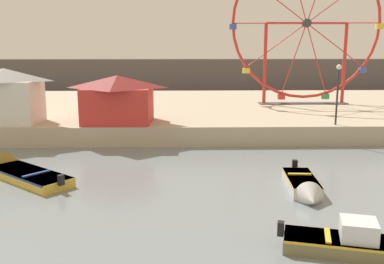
# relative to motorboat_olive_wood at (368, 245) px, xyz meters

# --- Properties ---
(quay_promenade) EXTENTS (110.00, 22.30, 1.23)m
(quay_promenade) POSITION_rel_motorboat_olive_wood_xyz_m (-0.63, 25.36, 0.29)
(quay_promenade) COLOR #B7A88E
(quay_promenade) RESTS_ON ground_plane
(distant_town_skyline) EXTENTS (140.00, 3.00, 4.40)m
(distant_town_skyline) POSITION_rel_motorboat_olive_wood_xyz_m (-0.63, 46.94, 1.87)
(distant_town_skyline) COLOR #564C47
(distant_town_skyline) RESTS_ON ground_plane
(motorboat_olive_wood) EXTENTS (4.60, 2.35, 1.43)m
(motorboat_olive_wood) POSITION_rel_motorboat_olive_wood_xyz_m (0.00, 0.00, 0.00)
(motorboat_olive_wood) COLOR olive
(motorboat_olive_wood) RESTS_ON ground_plane
(motorboat_pale_grey) EXTENTS (1.49, 4.26, 1.15)m
(motorboat_pale_grey) POSITION_rel_motorboat_olive_wood_xyz_m (-0.35, 5.52, -0.05)
(motorboat_pale_grey) COLOR silver
(motorboat_pale_grey) RESTS_ON ground_plane
(motorboat_mustard_yellow) EXTENTS (5.62, 5.17, 1.51)m
(motorboat_mustard_yellow) POSITION_rel_motorboat_olive_wood_xyz_m (-13.46, 8.45, -0.09)
(motorboat_mustard_yellow) COLOR gold
(motorboat_mustard_yellow) RESTS_ON ground_plane
(ferris_wheel_red_frame) EXTENTS (12.81, 1.20, 12.97)m
(ferris_wheel_red_frame) POSITION_rel_motorboat_olive_wood_xyz_m (4.96, 25.08, 7.42)
(ferris_wheel_red_frame) COLOR red
(ferris_wheel_red_frame) RESTS_ON quay_promenade
(carnival_booth_red_striped) EXTENTS (4.80, 4.00, 3.04)m
(carnival_booth_red_striped) POSITION_rel_motorboat_olive_wood_xyz_m (-9.55, 16.20, 2.49)
(carnival_booth_red_striped) COLOR red
(carnival_booth_red_striped) RESTS_ON quay_promenade
(carnival_booth_white_ticket) EXTENTS (4.65, 3.27, 3.50)m
(carnival_booth_white_ticket) POSITION_rel_motorboat_olive_wood_xyz_m (-16.64, 16.09, 2.72)
(carnival_booth_white_ticket) COLOR silver
(carnival_booth_white_ticket) RESTS_ON quay_promenade
(promenade_lamp_near) EXTENTS (0.32, 0.32, 3.76)m
(promenade_lamp_near) POSITION_rel_motorboat_olive_wood_xyz_m (4.22, 14.93, 3.38)
(promenade_lamp_near) COLOR #2D2D33
(promenade_lamp_near) RESTS_ON quay_promenade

